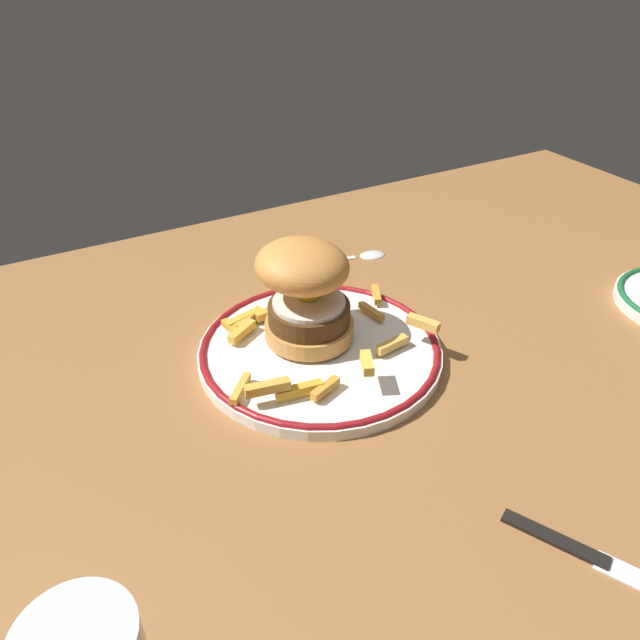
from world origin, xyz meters
The scene contains 6 objects.
ground_plane centered at (0.00, 0.00, -2.00)cm, with size 146.15×87.19×4.00cm, color #905E33.
dinner_plate centered at (-0.74, 4.99, 0.84)cm, with size 26.04×26.04×1.60cm.
burger centered at (-1.16, 7.36, 7.14)cm, with size 13.63×13.53×10.95cm.
fries_pile centered at (-2.28, 5.57, 2.48)cm, with size 23.69×18.42×2.98cm.
knife centered at (5.20, -27.14, 0.26)cm, with size 9.59×16.68×0.70cm.
spoon centered at (15.43, 22.10, 0.36)cm, with size 13.33×4.76×0.90cm.
Camera 1 is at (-26.02, -40.83, 39.47)cm, focal length 34.04 mm.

